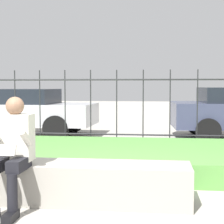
{
  "coord_description": "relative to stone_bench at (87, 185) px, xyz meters",
  "views": [
    {
      "loc": [
        0.56,
        -4.35,
        1.4
      ],
      "look_at": [
        -0.08,
        1.1,
        1.02
      ],
      "focal_mm": 60.0,
      "sensor_mm": 36.0,
      "label": 1
    }
  ],
  "objects": [
    {
      "name": "grass_berm",
      "position": [
        0.26,
        2.03,
        -0.04
      ],
      "size": [
        10.0,
        2.65,
        0.34
      ],
      "color": "#569342",
      "rests_on": "ground_plane"
    },
    {
      "name": "person_seated_reader",
      "position": [
        -0.79,
        -0.33,
        0.49
      ],
      "size": [
        0.42,
        0.73,
        1.28
      ],
      "color": "black",
      "rests_on": "ground_plane"
    },
    {
      "name": "ground_plane",
      "position": [
        0.26,
        0.0,
        -0.21
      ],
      "size": [
        60.0,
        60.0,
        0.0
      ],
      "primitive_type": "plane",
      "color": "#A8A399"
    },
    {
      "name": "car_parked_left",
      "position": [
        -3.05,
        5.87,
        0.51
      ],
      "size": [
        4.29,
        2.03,
        1.32
      ],
      "rotation": [
        0.0,
        0.0,
        -0.04
      ],
      "color": "#B7B7BC",
      "rests_on": "ground_plane"
    },
    {
      "name": "iron_fence",
      "position": [
        0.26,
        3.7,
        0.7
      ],
      "size": [
        8.0,
        0.03,
        1.75
      ],
      "color": "#232326",
      "rests_on": "ground_plane"
    },
    {
      "name": "stone_bench",
      "position": [
        0.0,
        0.0,
        0.0
      ],
      "size": [
        2.47,
        0.59,
        0.48
      ],
      "color": "gray",
      "rests_on": "ground_plane"
    }
  ]
}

